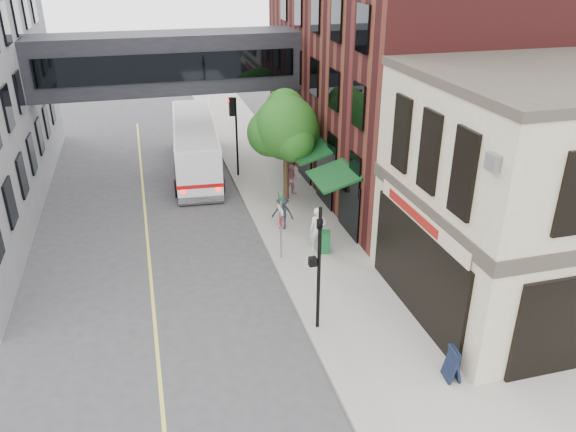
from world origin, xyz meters
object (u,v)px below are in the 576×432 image
bus (195,144)px  sandwich_board (453,364)px  pedestrian_b (292,179)px  newspaper_box (324,242)px  pedestrian_c (283,213)px  pedestrian_a (318,229)px

bus → sandwich_board: (5.28, -20.35, -0.94)m
sandwich_board → pedestrian_b: bearing=99.3°
pedestrian_b → newspaper_box: (-0.35, -6.40, -0.41)m
pedestrian_b → pedestrian_c: pedestrian_b is taller
pedestrian_c → newspaper_box: (1.15, -2.66, -0.31)m
sandwich_board → pedestrian_a: bearing=105.1°
pedestrian_b → newspaper_box: pedestrian_b is taller
bus → pedestrian_c: size_ratio=6.87×
bus → sandwich_board: size_ratio=10.19×
pedestrian_a → sandwich_board: pedestrian_a is taller
pedestrian_a → newspaper_box: 0.61m
bus → pedestrian_a: size_ratio=5.73×
pedestrian_c → newspaper_box: bearing=-38.6°
pedestrian_a → pedestrian_c: pedestrian_a is taller
bus → pedestrian_b: bus is taller
bus → pedestrian_b: bearing=-51.2°
pedestrian_b → sandwich_board: pedestrian_b is taller
pedestrian_b → newspaper_box: bearing=-96.6°
pedestrian_a → pedestrian_b: (0.54, 6.05, -0.06)m
bus → sandwich_board: bus is taller
bus → pedestrian_b: size_ratio=6.08×
bus → newspaper_box: size_ratio=11.24×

